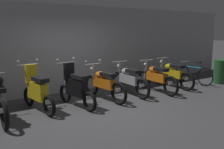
{
  "coord_description": "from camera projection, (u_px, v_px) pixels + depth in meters",
  "views": [
    {
      "loc": [
        -3.38,
        -5.36,
        2.07
      ],
      "look_at": [
        0.73,
        0.67,
        0.75
      ],
      "focal_mm": 40.04,
      "sensor_mm": 36.0,
      "label": 1
    }
  ],
  "objects": [
    {
      "name": "motorbike_slot_5",
      "position": [
        129.0,
        80.0,
        7.95
      ],
      "size": [
        0.56,
        1.95,
        1.03
      ],
      "color": "black",
      "rests_on": "ground"
    },
    {
      "name": "motorbike_slot_7",
      "position": [
        172.0,
        74.0,
        9.0
      ],
      "size": [
        0.56,
        1.95,
        1.03
      ],
      "color": "black",
      "rests_on": "ground"
    },
    {
      "name": "trash_bin",
      "position": [
        220.0,
        72.0,
        9.68
      ],
      "size": [
        0.49,
        0.49,
        0.91
      ],
      "primitive_type": "cylinder",
      "color": "#26592D",
      "rests_on": "ground"
    },
    {
      "name": "motorbike_slot_6",
      "position": [
        156.0,
        78.0,
        8.31
      ],
      "size": [
        0.56,
        1.95,
        1.03
      ],
      "color": "black",
      "rests_on": "ground"
    },
    {
      "name": "motorbike_slot_2",
      "position": [
        37.0,
        91.0,
        6.36
      ],
      "size": [
        0.59,
        1.68,
        1.29
      ],
      "color": "black",
      "rests_on": "ground"
    },
    {
      "name": "ground_plane",
      "position": [
        103.0,
        109.0,
        6.6
      ],
      "size": [
        80.0,
        80.0,
        0.0
      ],
      "primitive_type": "plane",
      "color": "#424244"
    },
    {
      "name": "motorbike_slot_4",
      "position": [
        104.0,
        84.0,
        7.38
      ],
      "size": [
        0.59,
        1.95,
        1.15
      ],
      "color": "black",
      "rests_on": "ground"
    },
    {
      "name": "bicycle",
      "position": [
        193.0,
        74.0,
        9.62
      ],
      "size": [
        0.5,
        1.73,
        0.89
      ],
      "color": "black",
      "rests_on": "ground"
    },
    {
      "name": "back_wall",
      "position": [
        65.0,
        49.0,
        8.28
      ],
      "size": [
        16.0,
        0.3,
        2.86
      ],
      "primitive_type": "cube",
      "color": "#ADADB2",
      "rests_on": "ground"
    },
    {
      "name": "motorbike_slot_3",
      "position": [
        76.0,
        88.0,
        6.72
      ],
      "size": [
        0.58,
        1.68,
        1.29
      ],
      "color": "black",
      "rests_on": "ground"
    }
  ]
}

